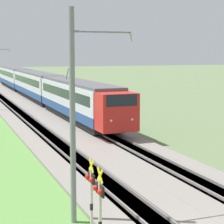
# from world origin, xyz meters

# --- Properties ---
(ballast_main) EXTENTS (240.00, 4.40, 0.30)m
(ballast_main) POSITION_xyz_m (50.00, 0.00, 0.15)
(ballast_main) COLOR gray
(ballast_main) RESTS_ON ground
(ballast_adjacent) EXTENTS (240.00, 4.40, 0.30)m
(ballast_adjacent) POSITION_xyz_m (50.00, -4.41, 0.15)
(ballast_adjacent) COLOR gray
(ballast_adjacent) RESTS_ON ground
(track_main) EXTENTS (240.00, 1.57, 0.45)m
(track_main) POSITION_xyz_m (50.00, 0.00, 0.16)
(track_main) COLOR #4C4238
(track_main) RESTS_ON ground
(track_adjacent) EXTENTS (240.00, 1.57, 0.45)m
(track_adjacent) POSITION_xyz_m (50.00, -4.41, 0.16)
(track_adjacent) COLOR #4C4238
(track_adjacent) RESTS_ON ground
(passenger_train) EXTENTS (64.16, 2.99, 5.17)m
(passenger_train) POSITION_xyz_m (49.52, -4.41, 2.43)
(passenger_train) COLOR red
(passenger_train) RESTS_ON ground
(crossing_signal_near) EXTENTS (0.70, 0.23, 3.14)m
(crossing_signal_near) POSITION_xyz_m (1.10, 2.87, 1.91)
(crossing_signal_near) COLOR beige
(crossing_signal_near) RESTS_ON ground
(crossing_signal_aux) EXTENTS (0.70, 0.23, 2.96)m
(crossing_signal_aux) POSITION_xyz_m (3.02, 2.54, 1.79)
(crossing_signal_aux) COLOR beige
(crossing_signal_aux) RESTS_ON ground
(catenary_mast_near) EXTENTS (0.22, 2.56, 8.45)m
(catenary_mast_near) POSITION_xyz_m (4.36, 2.76, 4.36)
(catenary_mast_near) COLOR slate
(catenary_mast_near) RESTS_ON ground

